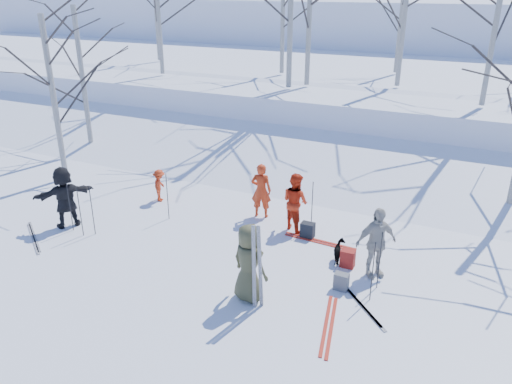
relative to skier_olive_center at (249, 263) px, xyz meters
The scene contains 36 objects.
ground 1.59m from the skier_olive_center, 137.57° to the left, with size 120.00×120.00×0.00m, color white.
snow_ramp 8.01m from the skier_olive_center, 97.20° to the left, with size 70.00×9.50×1.40m, color white.
snow_plateau 17.94m from the skier_olive_center, 93.19° to the left, with size 70.00×18.00×2.20m, color white.
far_hill 38.94m from the skier_olive_center, 91.47° to the left, with size 90.00×30.00×6.00m, color white.
skier_olive_center is the anchor object (origin of this frame).
skier_red_north 3.97m from the skier_olive_center, 111.51° to the left, with size 0.57×0.37×1.55m, color red.
skier_redor_behind 3.40m from the skier_olive_center, 95.54° to the left, with size 0.76×0.59×1.56m, color red.
skier_red_seated 5.75m from the skier_olive_center, 143.96° to the left, with size 0.63×0.36×0.98m, color red.
skier_cream_east 2.90m from the skier_olive_center, 43.75° to the left, with size 0.96×0.40×1.64m, color beige.
skier_grey_west 5.95m from the skier_olive_center, behind, with size 1.55×0.49×1.68m, color black.
dog 2.63m from the skier_olive_center, 60.96° to the left, with size 0.27×0.59×0.50m, color black.
upright_ski_left 0.39m from the skier_olive_center, 48.84° to the right, with size 0.07×0.02×1.90m, color silver.
upright_ski_right 0.42m from the skier_olive_center, 31.61° to the right, with size 0.07×0.02×1.90m, color silver.
ski_pair_a 1.96m from the skier_olive_center, ahead, with size 0.59×1.90×0.02m, color #B12819, non-canonical shape.
ski_pair_b 6.23m from the skier_olive_center, behind, with size 1.68×1.25×0.02m, color silver, non-canonical shape.
ski_pair_c 3.12m from the skier_olive_center, 79.90° to the left, with size 1.91×0.30×0.02m, color #B12819, non-canonical shape.
ski_pair_d 2.40m from the skier_olive_center, 21.94° to the left, with size 1.47×1.50×0.02m, color silver, non-canonical shape.
ski_pole_a 3.58m from the skier_olive_center, 88.87° to the left, with size 0.02×0.02×1.34m, color black.
ski_pole_b 2.50m from the skier_olive_center, 24.32° to the left, with size 0.02×0.02×1.34m, color black.
ski_pole_c 5.63m from the skier_olive_center, behind, with size 0.02×0.02×1.34m, color black.
ski_pole_d 4.97m from the skier_olive_center, behind, with size 0.02×0.02×1.34m, color black.
ski_pole_e 5.16m from the skier_olive_center, behind, with size 0.02×0.02×1.34m, color black.
ski_pole_f 2.77m from the skier_olive_center, 33.76° to the left, with size 0.02×0.02×1.34m, color black.
ski_pole_g 4.44m from the skier_olive_center, 146.47° to the left, with size 0.02×0.02×1.34m, color black.
backpack_red 2.65m from the skier_olive_center, 54.87° to the left, with size 0.32×0.22×0.42m, color maroon.
backpack_grey 2.08m from the skier_olive_center, 35.16° to the left, with size 0.30×0.20×0.38m, color #595C60.
backpack_dark 3.14m from the skier_olive_center, 87.19° to the left, with size 0.34×0.24×0.40m, color black.
birch_plateau_a 20.32m from the skier_olive_center, 130.56° to the left, with size 4.48×4.48×5.55m, color silver, non-canonical shape.
birch_plateau_b 15.54m from the skier_olive_center, 110.47° to the left, with size 4.58×4.58×5.69m, color silver, non-canonical shape.
birch_plateau_e 16.90m from the skier_olive_center, 91.67° to the left, with size 4.06×4.06×4.94m, color silver, non-canonical shape.
birch_plateau_f 15.90m from the skier_olive_center, 131.47° to the left, with size 4.79×4.79×5.99m, color silver, non-canonical shape.
birch_plateau_g 12.04m from the skier_olive_center, 71.74° to the left, with size 4.37×4.37×5.38m, color silver, non-canonical shape.
birch_plateau_h 13.84m from the skier_olive_center, 88.94° to the left, with size 4.78×4.78×5.98m, color silver, non-canonical shape.
birch_plateau_j 12.93m from the skier_olive_center, 105.04° to the left, with size 4.86×4.86×6.09m, color silver, non-canonical shape.
birch_edge_a 9.45m from the skier_olive_center, 157.69° to the left, with size 4.26×4.26×5.22m, color silver, non-canonical shape.
birch_edge_d 11.85m from the skier_olive_center, 147.94° to the left, with size 4.35×4.35×5.36m, color silver, non-canonical shape.
Camera 1 is at (4.88, -8.69, 6.02)m, focal length 35.00 mm.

